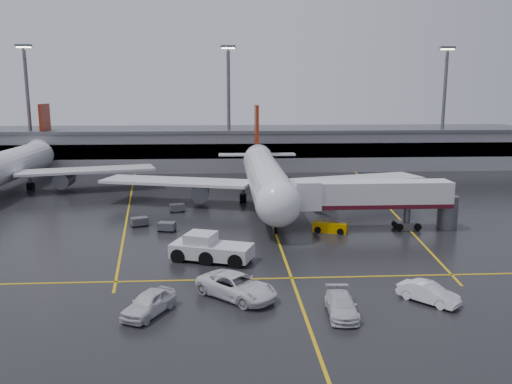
{
  "coord_description": "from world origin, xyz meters",
  "views": [
    {
      "loc": [
        -5.78,
        -65.9,
        16.38
      ],
      "look_at": [
        -2.0,
        -2.0,
        4.0
      ],
      "focal_mm": 36.57,
      "sensor_mm": 36.0,
      "label": 1
    }
  ],
  "objects": [
    {
      "name": "light_mast_mid",
      "position": [
        -5.0,
        42.0,
        14.47
      ],
      "size": [
        3.0,
        1.2,
        25.45
      ],
      "color": "#595B60",
      "rests_on": "ground"
    },
    {
      "name": "baggage_cart_a",
      "position": [
        -12.83,
        -5.36,
        0.63
      ],
      "size": [
        2.21,
        1.65,
        1.12
      ],
      "color": "#595B60",
      "rests_on": "ground"
    },
    {
      "name": "service_van_b",
      "position": [
        2.72,
        -29.88,
        0.76
      ],
      "size": [
        2.47,
        5.36,
        1.52
      ],
      "primitive_type": "imported",
      "rotation": [
        0.0,
        0.0,
        -0.07
      ],
      "color": "silver",
      "rests_on": "ground"
    },
    {
      "name": "service_van_d",
      "position": [
        -11.6,
        -28.94,
        0.88
      ],
      "size": [
        4.19,
        5.56,
        1.76
      ],
      "primitive_type": "imported",
      "rotation": [
        0.0,
        0.0,
        -0.47
      ],
      "color": "silver",
      "rests_on": "ground"
    },
    {
      "name": "apron_line_left",
      "position": [
        -20.0,
        10.0,
        0.01
      ],
      "size": [
        9.99,
        69.35,
        0.02
      ],
      "primitive_type": "cube",
      "rotation": [
        0.0,
        0.0,
        0.14
      ],
      "color": "gold",
      "rests_on": "ground"
    },
    {
      "name": "service_van_c",
      "position": [
        10.08,
        -28.0,
        0.79
      ],
      "size": [
        4.47,
        4.68,
        1.58
      ],
      "primitive_type": "imported",
      "rotation": [
        0.0,
        0.0,
        0.74
      ],
      "color": "white",
      "rests_on": "ground"
    },
    {
      "name": "ground",
      "position": [
        0.0,
        0.0,
        0.0
      ],
      "size": [
        220.0,
        220.0,
        0.0
      ],
      "primitive_type": "plane",
      "color": "black",
      "rests_on": "ground"
    },
    {
      "name": "light_mast_right",
      "position": [
        40.0,
        42.0,
        14.47
      ],
      "size": [
        3.0,
        1.2,
        25.45
      ],
      "color": "#595B60",
      "rests_on": "ground"
    },
    {
      "name": "baggage_cart_c",
      "position": [
        -12.51,
        4.85,
        0.63
      ],
      "size": [
        2.27,
        1.78,
        1.12
      ],
      "color": "#595B60",
      "rests_on": "ground"
    },
    {
      "name": "baggage_cart_b",
      "position": [
        -16.48,
        -2.75,
        0.63
      ],
      "size": [
        2.35,
        1.98,
        1.12
      ],
      "color": "#595B60",
      "rests_on": "ground"
    },
    {
      "name": "light_mast_left",
      "position": [
        -45.0,
        42.0,
        14.47
      ],
      "size": [
        3.0,
        1.2,
        25.45
      ],
      "color": "#595B60",
      "rests_on": "ground"
    },
    {
      "name": "service_van_a",
      "position": [
        -4.98,
        -26.15,
        0.97
      ],
      "size": [
        7.29,
        7.13,
        1.94
      ],
      "primitive_type": "imported",
      "rotation": [
        0.0,
        0.0,
        0.82
      ],
      "color": "silver",
      "rests_on": "ground"
    },
    {
      "name": "apron_line_centre",
      "position": [
        0.0,
        0.0,
        0.01
      ],
      "size": [
        0.25,
        90.0,
        0.02
      ],
      "primitive_type": "cube",
      "color": "gold",
      "rests_on": "ground"
    },
    {
      "name": "apron_line_stop",
      "position": [
        0.0,
        -22.0,
        0.01
      ],
      "size": [
        60.0,
        0.25,
        0.02
      ],
      "primitive_type": "cube",
      "color": "gold",
      "rests_on": "ground"
    },
    {
      "name": "jet_bridge",
      "position": [
        11.87,
        -6.0,
        3.93
      ],
      "size": [
        19.9,
        3.4,
        6.05
      ],
      "color": "silver",
      "rests_on": "ground"
    },
    {
      "name": "terminal",
      "position": [
        0.0,
        47.93,
        4.32
      ],
      "size": [
        122.0,
        19.0,
        8.6
      ],
      "color": "gray",
      "rests_on": "ground"
    },
    {
      "name": "pushback_tractor",
      "position": [
        -7.44,
        -16.52,
        1.12
      ],
      "size": [
        8.5,
        5.64,
        2.82
      ],
      "color": "silver",
      "rests_on": "ground"
    },
    {
      "name": "main_airliner",
      "position": [
        0.0,
        9.7,
        4.21
      ],
      "size": [
        48.8,
        45.6,
        14.1
      ],
      "color": "silver",
      "rests_on": "ground"
    },
    {
      "name": "second_airliner",
      "position": [
        -42.0,
        21.7,
        4.21
      ],
      "size": [
        48.8,
        45.6,
        14.1
      ],
      "color": "silver",
      "rests_on": "ground"
    },
    {
      "name": "apron_line_right",
      "position": [
        18.0,
        10.0,
        0.01
      ],
      "size": [
        7.57,
        69.64,
        0.02
      ],
      "primitive_type": "cube",
      "rotation": [
        0.0,
        0.0,
        -0.1
      ],
      "color": "gold",
      "rests_on": "ground"
    },
    {
      "name": "belt_loader",
      "position": [
        6.54,
        -6.72,
        0.62
      ],
      "size": [
        4.31,
        2.96,
        2.52
      ],
      "color": "#C48800",
      "rests_on": "ground"
    }
  ]
}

